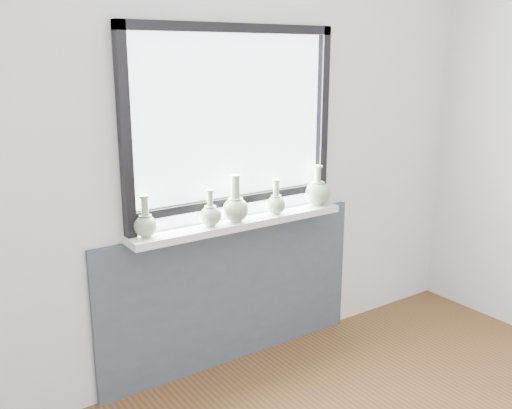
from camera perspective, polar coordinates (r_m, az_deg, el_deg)
back_wall at (r=3.18m, az=-2.66°, el=5.88°), size 3.60×0.02×2.60m
apron_panel at (r=3.40m, az=-2.22°, el=-8.83°), size 1.70×0.03×0.86m
windowsill at (r=3.19m, az=-1.62°, el=-1.83°), size 1.32×0.18×0.04m
window at (r=3.13m, az=-2.33°, el=8.35°), size 1.30×0.06×1.05m
vase_a at (r=2.92m, az=-10.99°, el=-1.89°), size 0.12×0.12×0.21m
vase_b at (r=3.05m, az=-4.60°, el=-1.00°), size 0.12×0.12×0.20m
vase_c at (r=3.12m, az=-2.05°, el=-0.25°), size 0.15×0.15×0.26m
vase_d at (r=3.28m, az=2.01°, el=0.15°), size 0.12×0.12×0.20m
vase_e at (r=3.49m, az=6.13°, el=1.26°), size 0.16×0.16×0.24m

